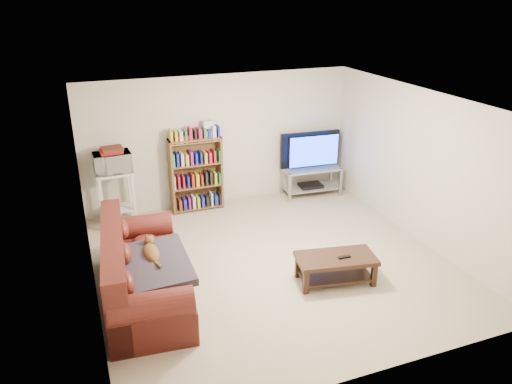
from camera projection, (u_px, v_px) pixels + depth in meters
name	position (u px, v px, depth m)	size (l,w,h in m)	color
floor	(272.00, 263.00, 7.42)	(5.00, 5.00, 0.00)	#C3AF91
ceiling	(274.00, 103.00, 6.50)	(5.00, 5.00, 0.00)	white
wall_back	(220.00, 140.00, 9.12)	(5.00, 5.00, 0.00)	beige
wall_front	(373.00, 278.00, 4.80)	(5.00, 5.00, 0.00)	beige
wall_left	(86.00, 215.00, 6.14)	(5.00, 5.00, 0.00)	beige
wall_right	(420.00, 167.00, 7.79)	(5.00, 5.00, 0.00)	beige
sofa	(139.00, 276.00, 6.44)	(1.18, 2.37, 0.98)	#581C16
blanket	(153.00, 265.00, 6.26)	(0.89, 1.15, 0.10)	#332E3A
cat	(151.00, 253.00, 6.42)	(0.25, 0.62, 0.19)	brown
coffee_table	(336.00, 264.00, 6.85)	(1.16, 0.72, 0.39)	black
remote	(344.00, 257.00, 6.77)	(0.18, 0.05, 0.02)	black
tv_stand	(311.00, 177.00, 9.73)	(1.14, 0.57, 0.56)	#999EA3
television	(312.00, 151.00, 9.52)	(1.20, 0.16, 0.69)	black
dvd_player	(311.00, 185.00, 9.80)	(0.45, 0.31, 0.06)	black
bookshelf	(196.00, 173.00, 8.96)	(0.94, 0.29, 1.36)	brown
shelf_clutter	(199.00, 131.00, 8.72)	(0.69, 0.21, 0.28)	silver
microwave_stand	(116.00, 191.00, 8.39)	(0.62, 0.47, 0.97)	silver
microwave	(112.00, 162.00, 8.19)	(0.60, 0.40, 0.33)	silver
game_boxes	(111.00, 151.00, 8.12)	(0.35, 0.31, 0.05)	maroon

